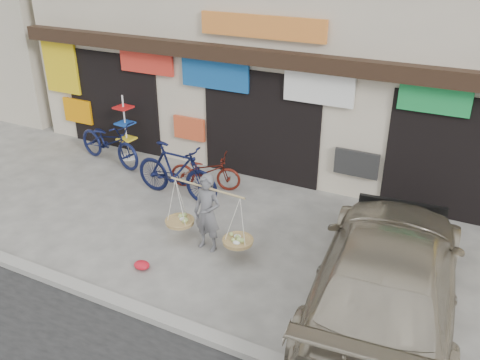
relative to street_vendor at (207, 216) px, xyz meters
The scene contains 10 objects.
ground 0.86m from the street_vendor, 159.94° to the right, with size 70.00×70.00×0.00m, color gray.
kerb 2.30m from the street_vendor, 101.40° to the right, with size 70.00×0.25×0.12m, color gray.
shophouse_block 6.84m from the street_vendor, 93.99° to the left, with size 14.00×6.32×7.00m.
street_vendor is the anchor object (origin of this frame).
bike_0 4.98m from the street_vendor, 151.63° to the left, with size 0.79×2.26×1.19m, color #11173F.
bike_1 2.28m from the street_vendor, 138.40° to the left, with size 0.62×2.19×1.32m, color black.
bike_2 2.61m from the street_vendor, 121.47° to the left, with size 0.60×1.71×0.90m, color #54160E.
suv 3.47m from the street_vendor, ahead, with size 2.66×5.51×1.55m.
display_rack 5.05m from the street_vendor, 145.85° to the left, with size 0.48×0.48×1.76m.
red_bag 1.51m from the street_vendor, 123.39° to the right, with size 0.31×0.25×0.14m, color red.
Camera 1 is at (4.77, -7.00, 5.57)m, focal length 38.00 mm.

